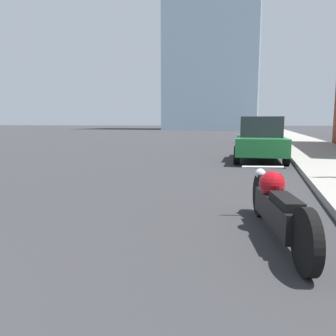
# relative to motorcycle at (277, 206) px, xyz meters

# --- Properties ---
(sidewalk) EXTENTS (3.37, 240.00, 0.15)m
(sidewalk) POSITION_rel_motorcycle_xyz_m (2.57, 35.24, -0.33)
(sidewalk) COLOR gray
(sidewalk) RESTS_ON ground_plane
(motorcycle) EXTENTS (0.84, 2.65, 0.81)m
(motorcycle) POSITION_rel_motorcycle_xyz_m (0.00, 0.00, 0.00)
(motorcycle) COLOR black
(motorcycle) RESTS_ON ground_plane
(parked_car_green) EXTENTS (1.99, 4.49, 1.68)m
(parked_car_green) POSITION_rel_motorcycle_xyz_m (-0.27, 8.84, 0.43)
(parked_car_green) COLOR #1E6B33
(parked_car_green) RESTS_ON ground_plane
(parked_car_silver) EXTENTS (1.92, 4.28, 1.64)m
(parked_car_silver) POSITION_rel_motorcycle_xyz_m (-0.36, 21.25, 0.41)
(parked_car_silver) COLOR #BCBCC1
(parked_car_silver) RESTS_ON ground_plane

